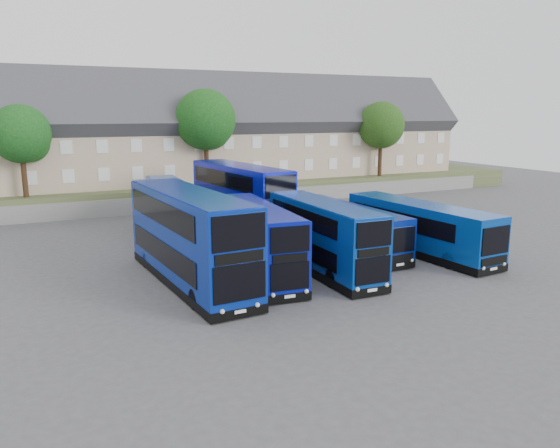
{
  "coord_description": "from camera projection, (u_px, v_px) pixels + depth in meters",
  "views": [
    {
      "loc": [
        -14.63,
        -24.86,
        8.96
      ],
      "look_at": [
        -0.2,
        4.81,
        2.2
      ],
      "focal_mm": 35.0,
      "sensor_mm": 36.0,
      "label": 1
    }
  ],
  "objects": [
    {
      "name": "dd_front_mid",
      "position": [
        258.0,
        242.0,
        30.1
      ],
      "size": [
        3.29,
        10.07,
        3.93
      ],
      "rotation": [
        0.0,
        0.0,
        -0.1
      ],
      "color": "#08149C",
      "rests_on": "ground"
    },
    {
      "name": "ground",
      "position": [
        321.0,
        279.0,
        29.97
      ],
      "size": [
        120.0,
        120.0,
        0.0
      ],
      "primitive_type": "plane",
      "color": "#48484D",
      "rests_on": "ground"
    },
    {
      "name": "tree_far",
      "position": [
        387.0,
        122.0,
        68.76
      ],
      "size": [
        5.44,
        5.44,
        8.67
      ],
      "color": "#382314",
      "rests_on": "earth_bank"
    },
    {
      "name": "terrace_row",
      "position": [
        201.0,
        136.0,
        56.36
      ],
      "size": [
        60.0,
        10.4,
        11.2
      ],
      "color": "tan",
      "rests_on": "earth_bank"
    },
    {
      "name": "earth_bank",
      "position": [
        165.0,
        187.0,
        59.72
      ],
      "size": [
        80.0,
        20.0,
        2.0
      ],
      "primitive_type": "cube",
      "color": "#46502D",
      "rests_on": "ground"
    },
    {
      "name": "dd_front_left",
      "position": [
        190.0,
        239.0,
        28.73
      ],
      "size": [
        3.57,
        12.48,
        4.91
      ],
      "rotation": [
        0.0,
        0.0,
        0.06
      ],
      "color": "#082594",
      "rests_on": "ground"
    },
    {
      "name": "tree_mid",
      "position": [
        207.0,
        122.0,
        51.82
      ],
      "size": [
        5.76,
        5.76,
        9.18
      ],
      "color": "#382314",
      "rests_on": "earth_bank"
    },
    {
      "name": "dd_front_right",
      "position": [
        324.0,
        238.0,
        30.93
      ],
      "size": [
        2.59,
        10.12,
        3.99
      ],
      "rotation": [
        0.0,
        0.0,
        -0.03
      ],
      "color": "navy",
      "rests_on": "ground"
    },
    {
      "name": "coach_east_a",
      "position": [
        348.0,
        229.0,
        35.79
      ],
      "size": [
        2.49,
        10.92,
        2.97
      ],
      "rotation": [
        0.0,
        0.0,
        0.02
      ],
      "color": "navy",
      "rests_on": "ground"
    },
    {
      "name": "tree_east",
      "position": [
        382.0,
        127.0,
        60.09
      ],
      "size": [
        5.12,
        5.12,
        8.16
      ],
      "color": "#382314",
      "rests_on": "earth_bank"
    },
    {
      "name": "tree_west",
      "position": [
        23.0,
        136.0,
        44.73
      ],
      "size": [
        4.8,
        4.8,
        7.65
      ],
      "color": "#382314",
      "rests_on": "earth_bank"
    },
    {
      "name": "dd_rear_right",
      "position": [
        241.0,
        197.0,
        43.16
      ],
      "size": [
        3.99,
        12.49,
        4.88
      ],
      "rotation": [
        0.0,
        0.0,
        0.1
      ],
      "color": "#080F9D",
      "rests_on": "ground"
    },
    {
      "name": "dd_rear_left",
      "position": [
        172.0,
        209.0,
        40.32
      ],
      "size": [
        3.0,
        10.02,
        3.92
      ],
      "rotation": [
        0.0,
        0.0,
        -0.08
      ],
      "color": "navy",
      "rests_on": "ground"
    },
    {
      "name": "coach_east_b",
      "position": [
        419.0,
        229.0,
        35.23
      ],
      "size": [
        3.29,
        12.0,
        3.24
      ],
      "rotation": [
        0.0,
        0.0,
        0.07
      ],
      "color": "#083A9A",
      "rests_on": "ground"
    },
    {
      "name": "retaining_wall",
      "position": [
        192.0,
        202.0,
        50.96
      ],
      "size": [
        70.0,
        0.4,
        1.5
      ],
      "primitive_type": "cube",
      "color": "slate",
      "rests_on": "ground"
    }
  ]
}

